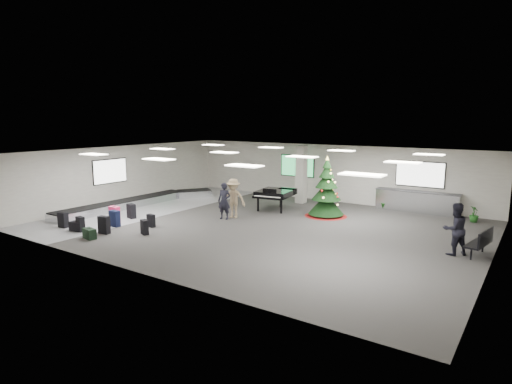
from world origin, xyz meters
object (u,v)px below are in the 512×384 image
Objects in this scene: bench at (481,241)px; christmas_tree at (326,196)px; baggage_carousel at (139,202)px; traveler_a at (224,201)px; traveler_bench at (455,229)px; pink_suitcase at (115,215)px; traveler_b at (233,198)px; service_counter at (417,202)px; potted_plant_left at (385,202)px; grand_piano at (275,193)px; potted_plant_right at (474,214)px.

christmas_tree is at bearing 169.34° from bench.
bench is at bearing 2.55° from baggage_carousel.
traveler_bench is at bearing -9.90° from traveler_a.
pink_suitcase is 5.44m from traveler_b.
christmas_tree is 7.52m from bench.
traveler_bench is at bearing -66.13° from service_counter.
baggage_carousel is 12.63× the size of potted_plant_left.
service_counter is 5.27× the size of potted_plant_left.
pink_suitcase is at bearing -137.61° from christmas_tree.
traveler_b reaches higher than potted_plant_left.
service_counter is at bearing 20.53° from grand_piano.
traveler_bench is (9.02, -2.83, 0.06)m from grand_piano.
service_counter is at bearing 27.18° from traveler_b.
traveler_bench reaches higher than potted_plant_right.
traveler_a is 0.92× the size of traveler_b.
potted_plant_right reaches higher than baggage_carousel.
bench is 5.39m from potted_plant_right.
christmas_tree reaches higher than potted_plant_left.
christmas_tree reaches higher than baggage_carousel.
christmas_tree is (9.43, 3.40, 0.78)m from baggage_carousel.
potted_plant_left is at bearing 33.83° from traveler_b.
traveler_a is at bearing -125.62° from traveler_b.
pink_suitcase is at bearing -145.27° from potted_plant_right.
traveler_b is 9.70m from traveler_bench.
christmas_tree is 2.82m from grand_piano.
grand_piano is 3.22m from traveler_a.
grand_piano is at bearing 175.85° from bench.
traveler_bench is (2.80, -6.32, 0.37)m from service_counter.
service_counter is 1.39× the size of christmas_tree.
service_counter is at bearing 165.63° from potted_plant_right.
traveler_b reaches higher than traveler_bench.
traveler_a reaches higher than potted_plant_left.
traveler_b reaches higher than grand_piano.
grand_piano reaches higher than potted_plant_left.
bench is (16.44, 0.73, 0.33)m from baggage_carousel.
baggage_carousel is 16.46m from bench.
grand_piano is at bearing -176.70° from christmas_tree.
traveler_bench is 5.66m from potted_plant_right.
christmas_tree reaches higher than potted_plant_right.
baggage_carousel is at bearing -158.76° from potted_plant_right.
christmas_tree is (7.29, 6.65, 0.62)m from pink_suitcase.
service_counter reaches higher than potted_plant_right.
christmas_tree reaches higher than service_counter.
bench reaches higher than pink_suitcase.
service_counter is at bearing -111.03° from traveler_bench.
traveler_bench reaches higher than service_counter.
pink_suitcase is 0.42× the size of traveler_b.
traveler_bench is at bearing -26.21° from grand_piano.
grand_piano is 1.35× the size of traveler_a.
traveler_bench is (-0.80, -0.32, 0.38)m from bench.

